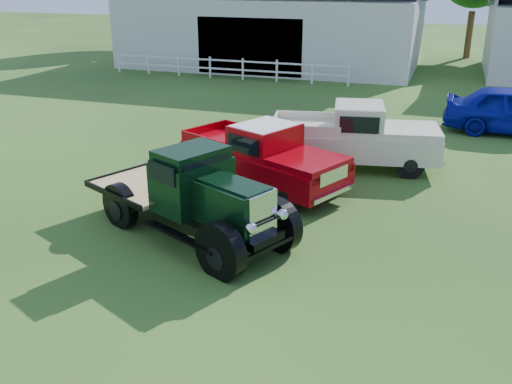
% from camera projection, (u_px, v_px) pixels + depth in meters
% --- Properties ---
extents(ground, '(120.00, 120.00, 0.00)m').
position_uv_depth(ground, '(230.00, 254.00, 12.58)').
color(ground, '#243D17').
extents(shed_left, '(18.80, 10.20, 5.60)m').
position_uv_depth(shed_left, '(275.00, 20.00, 36.56)').
color(shed_left, '#BCBCBC').
rests_on(shed_left, ground).
extents(fence_rail, '(14.20, 0.16, 1.20)m').
position_uv_depth(fence_rail, '(226.00, 68.00, 32.38)').
color(fence_rail, white).
rests_on(fence_rail, ground).
extents(vintage_flatbed, '(5.83, 4.23, 2.15)m').
position_uv_depth(vintage_flatbed, '(190.00, 192.00, 13.11)').
color(vintage_flatbed, black).
rests_on(vintage_flatbed, ground).
extents(red_pickup, '(5.54, 3.99, 1.89)m').
position_uv_depth(red_pickup, '(262.00, 156.00, 16.09)').
color(red_pickup, '#A5030C').
rests_on(red_pickup, ground).
extents(white_pickup, '(5.64, 3.01, 1.97)m').
position_uv_depth(white_pickup, '(354.00, 136.00, 17.81)').
color(white_pickup, beige).
rests_on(white_pickup, ground).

